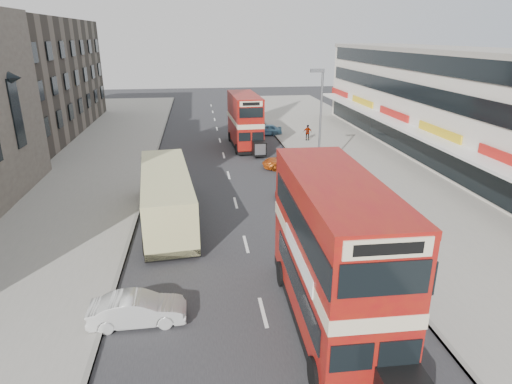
{
  "coord_description": "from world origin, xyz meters",
  "views": [
    {
      "loc": [
        -2.23,
        -12.33,
        10.32
      ],
      "look_at": [
        0.16,
        5.26,
        3.89
      ],
      "focal_mm": 30.46,
      "sensor_mm": 36.0,
      "label": 1
    }
  ],
  "objects_px": {
    "car_right_a": "(307,190)",
    "car_right_c": "(265,130)",
    "bus_main": "(333,254)",
    "coach": "(166,195)",
    "pedestrian_near": "(350,175)",
    "pedestrian_far": "(307,132)",
    "bus_second": "(245,121)",
    "cyclist": "(282,164)",
    "car_right_b": "(286,161)",
    "car_left_front": "(138,309)",
    "street_lamp": "(320,117)"
  },
  "relations": [
    {
      "from": "street_lamp",
      "to": "car_right_a",
      "type": "xyz_separation_m",
      "value": [
        -1.72,
        -3.78,
        -4.17
      ]
    },
    {
      "from": "pedestrian_near",
      "to": "bus_main",
      "type": "bearing_deg",
      "value": 27.33
    },
    {
      "from": "pedestrian_far",
      "to": "cyclist",
      "type": "bearing_deg",
      "value": -104.28
    },
    {
      "from": "car_left_front",
      "to": "pedestrian_far",
      "type": "height_order",
      "value": "pedestrian_far"
    },
    {
      "from": "car_left_front",
      "to": "pedestrian_near",
      "type": "distance_m",
      "value": 18.71
    },
    {
      "from": "car_right_a",
      "to": "car_right_b",
      "type": "xyz_separation_m",
      "value": [
        0.05,
        7.15,
        -0.07
      ]
    },
    {
      "from": "car_right_b",
      "to": "car_right_c",
      "type": "relative_size",
      "value": 1.11
    },
    {
      "from": "bus_main",
      "to": "car_right_a",
      "type": "xyz_separation_m",
      "value": [
        2.41,
        13.16,
        -2.3
      ]
    },
    {
      "from": "car_left_front",
      "to": "pedestrian_far",
      "type": "relative_size",
      "value": 2.29
    },
    {
      "from": "car_right_b",
      "to": "pedestrian_far",
      "type": "xyz_separation_m",
      "value": [
        4.03,
        8.99,
        0.39
      ]
    },
    {
      "from": "car_right_b",
      "to": "bus_second",
      "type": "bearing_deg",
      "value": -165.05
    },
    {
      "from": "car_right_b",
      "to": "cyclist",
      "type": "height_order",
      "value": "cyclist"
    },
    {
      "from": "bus_main",
      "to": "car_right_b",
      "type": "xyz_separation_m",
      "value": [
        2.46,
        20.31,
        -2.37
      ]
    },
    {
      "from": "street_lamp",
      "to": "pedestrian_near",
      "type": "xyz_separation_m",
      "value": [
        1.7,
        -2.55,
        -3.65
      ]
    },
    {
      "from": "cyclist",
      "to": "bus_main",
      "type": "bearing_deg",
      "value": -92.37
    },
    {
      "from": "car_left_front",
      "to": "bus_main",
      "type": "bearing_deg",
      "value": -98.27
    },
    {
      "from": "car_right_a",
      "to": "car_right_c",
      "type": "distance_m",
      "value": 19.67
    },
    {
      "from": "pedestrian_near",
      "to": "pedestrian_far",
      "type": "distance_m",
      "value": 14.93
    },
    {
      "from": "coach",
      "to": "car_right_a",
      "type": "relative_size",
      "value": 2.53
    },
    {
      "from": "coach",
      "to": "pedestrian_near",
      "type": "bearing_deg",
      "value": 11.35
    },
    {
      "from": "bus_second",
      "to": "car_right_c",
      "type": "distance_m",
      "value": 5.9
    },
    {
      "from": "street_lamp",
      "to": "cyclist",
      "type": "xyz_separation_m",
      "value": [
        -2.29,
        2.12,
        -4.07
      ]
    },
    {
      "from": "car_right_a",
      "to": "bus_second",
      "type": "bearing_deg",
      "value": -162.64
    },
    {
      "from": "pedestrian_far",
      "to": "pedestrian_near",
      "type": "bearing_deg",
      "value": -82.42
    },
    {
      "from": "car_right_b",
      "to": "car_right_c",
      "type": "bearing_deg",
      "value": 175.59
    },
    {
      "from": "bus_second",
      "to": "pedestrian_near",
      "type": "xyz_separation_m",
      "value": [
        5.91,
        -13.61,
        -1.43
      ]
    },
    {
      "from": "car_right_c",
      "to": "cyclist",
      "type": "distance_m",
      "value": 13.8
    },
    {
      "from": "bus_second",
      "to": "cyclist",
      "type": "relative_size",
      "value": 4.23
    },
    {
      "from": "bus_second",
      "to": "pedestrian_near",
      "type": "height_order",
      "value": "bus_second"
    },
    {
      "from": "bus_main",
      "to": "cyclist",
      "type": "bearing_deg",
      "value": -94.5
    },
    {
      "from": "coach",
      "to": "pedestrian_far",
      "type": "relative_size",
      "value": 6.83
    },
    {
      "from": "car_left_front",
      "to": "cyclist",
      "type": "height_order",
      "value": "cyclist"
    },
    {
      "from": "bus_second",
      "to": "car_right_a",
      "type": "xyz_separation_m",
      "value": [
        2.5,
        -14.84,
        -1.95
      ]
    },
    {
      "from": "bus_main",
      "to": "car_right_c",
      "type": "relative_size",
      "value": 2.85
    },
    {
      "from": "pedestrian_far",
      "to": "car_right_c",
      "type": "bearing_deg",
      "value": 147.37
    },
    {
      "from": "bus_second",
      "to": "car_right_c",
      "type": "bearing_deg",
      "value": -122.27
    },
    {
      "from": "car_left_front",
      "to": "car_right_c",
      "type": "height_order",
      "value": "car_right_c"
    },
    {
      "from": "pedestrian_far",
      "to": "cyclist",
      "type": "distance_m",
      "value": 11.26
    },
    {
      "from": "bus_main",
      "to": "coach",
      "type": "relative_size",
      "value": 0.94
    },
    {
      "from": "car_left_front",
      "to": "car_right_b",
      "type": "relative_size",
      "value": 0.91
    },
    {
      "from": "bus_second",
      "to": "pedestrian_far",
      "type": "bearing_deg",
      "value": -171.2
    },
    {
      "from": "coach",
      "to": "pedestrian_near",
      "type": "height_order",
      "value": "coach"
    },
    {
      "from": "cyclist",
      "to": "bus_second",
      "type": "bearing_deg",
      "value": 105.27
    },
    {
      "from": "car_left_front",
      "to": "car_right_c",
      "type": "xyz_separation_m",
      "value": [
        9.87,
        31.89,
        0.01
      ]
    },
    {
      "from": "bus_second",
      "to": "cyclist",
      "type": "bearing_deg",
      "value": 99.74
    },
    {
      "from": "pedestrian_near",
      "to": "cyclist",
      "type": "bearing_deg",
      "value": -90.18
    },
    {
      "from": "street_lamp",
      "to": "pedestrian_near",
      "type": "distance_m",
      "value": 4.77
    },
    {
      "from": "car_right_c",
      "to": "pedestrian_far",
      "type": "relative_size",
      "value": 2.26
    },
    {
      "from": "bus_second",
      "to": "car_left_front",
      "type": "xyz_separation_m",
      "value": [
        -7.1,
        -27.06,
        -1.98
      ]
    },
    {
      "from": "street_lamp",
      "to": "car_left_front",
      "type": "bearing_deg",
      "value": -125.25
    }
  ]
}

